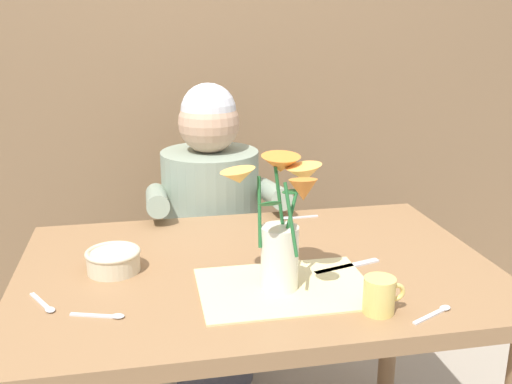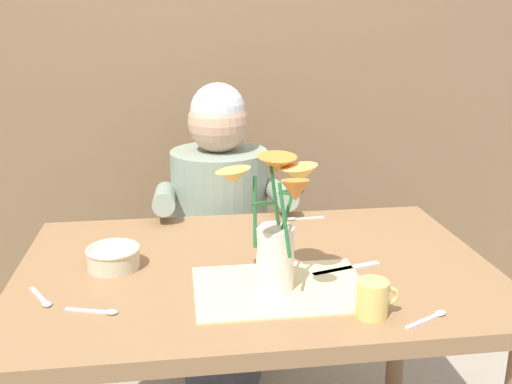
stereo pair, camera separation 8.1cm
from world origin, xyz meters
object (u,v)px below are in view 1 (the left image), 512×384
Objects in this scene: seated_person at (212,242)px; dinner_knife at (347,267)px; ceramic_bowl at (113,260)px; ceramic_mug at (380,295)px; flower_vase at (280,221)px.

seated_person is 5.97× the size of dinner_knife.
ceramic_mug is (0.57, -0.33, 0.01)m from ceramic_bowl.
ceramic_bowl is at bearing 150.08° from ceramic_mug.
flower_vase is 3.36× the size of ceramic_mug.
dinner_knife is at bearing 87.08° from ceramic_mug.
dinner_knife is (0.27, -0.67, 0.18)m from seated_person.
ceramic_bowl is at bearing 155.25° from flower_vase.
flower_vase is at bearing 140.86° from ceramic_mug.
flower_vase is 0.44m from ceramic_bowl.
flower_vase is 0.27m from ceramic_mug.
seated_person is 0.69m from ceramic_bowl.
ceramic_mug is at bearing -76.03° from seated_person.
ceramic_bowl is (-0.31, -0.58, 0.21)m from seated_person.
ceramic_bowl is 0.72× the size of dinner_knife.
ceramic_bowl is 0.65m from ceramic_mug.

